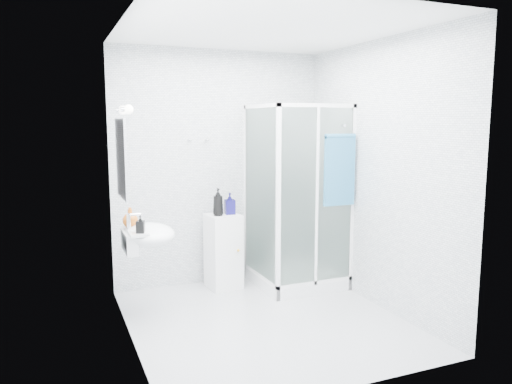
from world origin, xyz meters
name	(u,v)px	position (x,y,z in m)	size (l,w,h in m)	color
room	(266,181)	(0.00, 0.00, 1.30)	(2.40, 2.60, 2.60)	silver
shower_enclosure	(293,247)	(0.67, 0.77, 0.45)	(0.90, 0.95, 2.00)	white
wall_basin	(146,235)	(-0.99, 0.45, 0.80)	(0.46, 0.56, 0.35)	white
mirror	(121,158)	(-1.19, 0.45, 1.50)	(0.02, 0.60, 0.70)	white
vanity_lights	(125,110)	(-1.14, 0.45, 1.92)	(0.10, 0.40, 0.08)	silver
wall_hooks	(199,140)	(-0.25, 1.26, 1.62)	(0.23, 0.06, 0.03)	silver
storage_cabinet	(224,251)	(-0.05, 1.04, 0.41)	(0.37, 0.38, 0.82)	white
hand_towel	(340,168)	(0.99, 0.36, 1.34)	(0.35, 0.05, 0.74)	#26668F
shampoo_bottle_a	(218,202)	(-0.12, 1.00, 0.97)	(0.11, 0.12, 0.30)	black
shampoo_bottle_b	(230,203)	(0.03, 1.04, 0.93)	(0.11, 0.11, 0.24)	#100D4E
soap_dispenser_orange	(130,217)	(-1.11, 0.56, 0.95)	(0.14, 0.14, 0.18)	#C76017
soap_dispenser_black	(140,224)	(-1.07, 0.27, 0.94)	(0.07, 0.07, 0.15)	black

